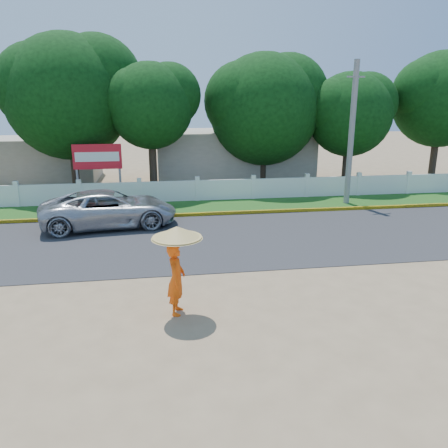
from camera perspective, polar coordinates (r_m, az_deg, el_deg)
name	(u,v)px	position (r m, az deg, el deg)	size (l,w,h in m)	color
ground	(235,286)	(12.64, 1.40, -8.14)	(120.00, 120.00, 0.00)	#9E8460
road	(214,239)	(16.80, -1.30, -1.93)	(60.00, 7.00, 0.02)	#38383A
grass_verge	(200,207)	(21.82, -3.10, 2.25)	(60.00, 3.50, 0.03)	#2D601E
curb	(204,214)	(20.17, -2.62, 1.30)	(40.00, 0.18, 0.16)	yellow
fence	(197,191)	(23.12, -3.49, 4.37)	(40.00, 0.10, 1.10)	silver
building_near	(232,154)	(30.01, 1.02, 9.07)	(10.00, 6.00, 3.20)	#B7AD99
building_far	(35,159)	(31.61, -23.47, 7.76)	(8.00, 5.00, 2.80)	#B7AD99
utility_pole	(351,134)	(22.97, 16.31, 11.18)	(0.28, 0.28, 7.03)	gray
vehicle	(109,209)	(18.89, -14.74, 1.94)	(2.55, 5.54, 1.54)	#AEB1B6
monk_with_parasol	(177,258)	(10.66, -6.22, -4.38)	(1.24, 1.24, 2.26)	#F2520C
billboard	(97,160)	(24.05, -16.20, 8.07)	(2.50, 0.13, 2.95)	gray
tree_row	(207,106)	(26.13, -2.23, 15.16)	(36.34, 7.47, 8.77)	#473828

